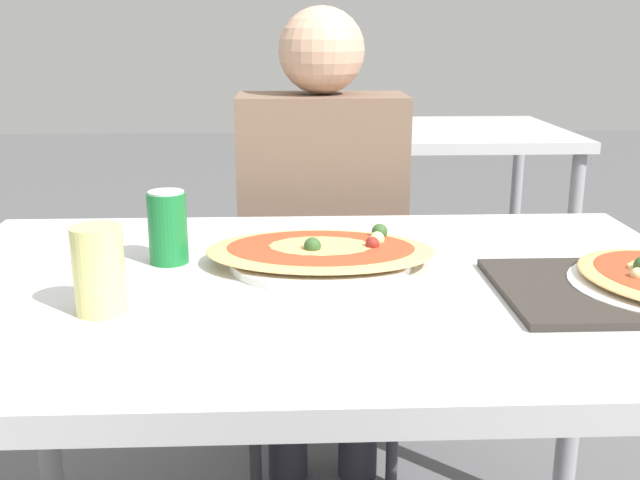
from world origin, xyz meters
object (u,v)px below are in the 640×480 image
at_px(pizza_main, 321,253).
at_px(soda_can, 168,227).
at_px(dining_table, 319,322).
at_px(drink_glass, 99,270).
at_px(chair_far_seated, 320,271).
at_px(person_seated, 322,212).

height_order(pizza_main, soda_can, soda_can).
distance_m(dining_table, soda_can, 0.30).
distance_m(dining_table, drink_glass, 0.36).
xyz_separation_m(dining_table, pizza_main, (0.01, 0.09, 0.09)).
relative_size(chair_far_seated, drink_glass, 7.01).
bearing_deg(drink_glass, chair_far_seated, 68.32).
xyz_separation_m(person_seated, soda_can, (-0.29, -0.53, 0.11)).
bearing_deg(pizza_main, chair_far_seated, 87.84).
xyz_separation_m(dining_table, drink_glass, (-0.31, -0.12, 0.13)).
bearing_deg(dining_table, drink_glass, -158.54).
height_order(dining_table, pizza_main, pizza_main).
height_order(person_seated, pizza_main, person_seated).
distance_m(dining_table, person_seated, 0.64).
distance_m(dining_table, chair_far_seated, 0.77).
bearing_deg(dining_table, soda_can, 157.09).
bearing_deg(pizza_main, drink_glass, -146.98).
bearing_deg(chair_far_seated, person_seated, 90.00).
bearing_deg(pizza_main, soda_can, 175.45).
relative_size(pizza_main, soda_can, 3.25).
bearing_deg(drink_glass, dining_table, 21.46).
xyz_separation_m(chair_far_seated, drink_glass, (-0.35, -0.87, 0.30)).
bearing_deg(dining_table, person_seated, 86.99).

